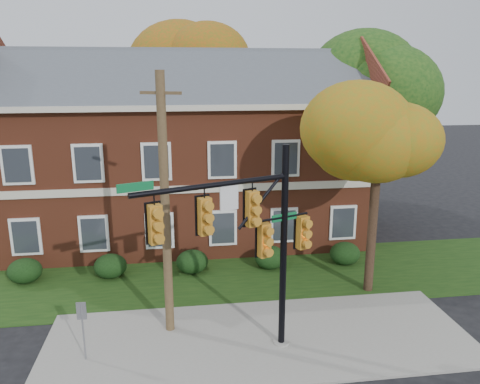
{
  "coord_description": "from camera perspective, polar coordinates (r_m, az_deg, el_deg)",
  "views": [
    {
      "loc": [
        -2.55,
        -12.53,
        8.62
      ],
      "look_at": [
        -0.39,
        3.0,
        4.58
      ],
      "focal_mm": 35.0,
      "sensor_mm": 36.0,
      "label": 1
    }
  ],
  "objects": [
    {
      "name": "ground",
      "position": [
        15.42,
        3.15,
        -19.56
      ],
      "size": [
        120.0,
        120.0,
        0.0
      ],
      "primitive_type": "plane",
      "color": "black",
      "rests_on": "ground"
    },
    {
      "name": "sidewalk",
      "position": [
        16.22,
        2.45,
        -17.49
      ],
      "size": [
        14.0,
        5.0,
        0.08
      ],
      "primitive_type": "cube",
      "color": "gray",
      "rests_on": "ground"
    },
    {
      "name": "grass_strip",
      "position": [
        20.59,
        -0.08,
        -10.24
      ],
      "size": [
        30.0,
        6.0,
        0.04
      ],
      "primitive_type": "cube",
      "color": "#193811",
      "rests_on": "ground"
    },
    {
      "name": "apartment_building",
      "position": [
        24.76,
        -6.6,
        5.92
      ],
      "size": [
        18.8,
        8.8,
        9.74
      ],
      "color": "brown",
      "rests_on": "ground"
    },
    {
      "name": "hedge_far_left",
      "position": [
        21.84,
        -24.76,
        -8.71
      ],
      "size": [
        1.4,
        1.26,
        1.05
      ],
      "primitive_type": "ellipsoid",
      "color": "black",
      "rests_on": "ground"
    },
    {
      "name": "hedge_left",
      "position": [
        21.07,
        -15.52,
        -8.7
      ],
      "size": [
        1.4,
        1.26,
        1.05
      ],
      "primitive_type": "ellipsoid",
      "color": "black",
      "rests_on": "ground"
    },
    {
      "name": "hedge_center",
      "position": [
        20.87,
        -5.86,
        -8.45
      ],
      "size": [
        1.4,
        1.26,
        1.05
      ],
      "primitive_type": "ellipsoid",
      "color": "black",
      "rests_on": "ground"
    },
    {
      "name": "hedge_right",
      "position": [
        21.25,
        3.7,
        -7.97
      ],
      "size": [
        1.4,
        1.26,
        1.05
      ],
      "primitive_type": "ellipsoid",
      "color": "black",
      "rests_on": "ground"
    },
    {
      "name": "hedge_far_right",
      "position": [
        22.19,
        12.67,
        -7.32
      ],
      "size": [
        1.4,
        1.26,
        1.05
      ],
      "primitive_type": "ellipsoid",
      "color": "black",
      "rests_on": "ground"
    },
    {
      "name": "tree_near_right",
      "position": [
        18.25,
        17.5,
        7.66
      ],
      "size": [
        4.5,
        4.25,
        8.58
      ],
      "color": "black",
      "rests_on": "ground"
    },
    {
      "name": "tree_right_rear",
      "position": [
        27.99,
        17.61,
        12.78
      ],
      "size": [
        6.3,
        5.95,
        10.62
      ],
      "color": "black",
      "rests_on": "ground"
    },
    {
      "name": "tree_far_rear",
      "position": [
        32.38,
        -4.74,
        14.8
      ],
      "size": [
        6.84,
        6.46,
        11.52
      ],
      "color": "black",
      "rests_on": "ground"
    },
    {
      "name": "traffic_signal",
      "position": [
        13.66,
        1.29,
        -4.95
      ],
      "size": [
        5.55,
        2.28,
        6.58
      ],
      "rotation": [
        0.0,
        0.0,
        0.37
      ],
      "color": "gray",
      "rests_on": "ground"
    },
    {
      "name": "utility_pole",
      "position": [
        15.13,
        -9.1,
        -1.92
      ],
      "size": [
        1.27,
        0.65,
        8.68
      ],
      "rotation": [
        0.0,
        0.0,
        -0.43
      ],
      "color": "#503C25",
      "rests_on": "ground"
    },
    {
      "name": "sign_post",
      "position": [
        15.29,
        -18.66,
        -14.76
      ],
      "size": [
        0.29,
        0.06,
        1.99
      ],
      "rotation": [
        0.0,
        0.0,
        -0.05
      ],
      "color": "slate",
      "rests_on": "ground"
    }
  ]
}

